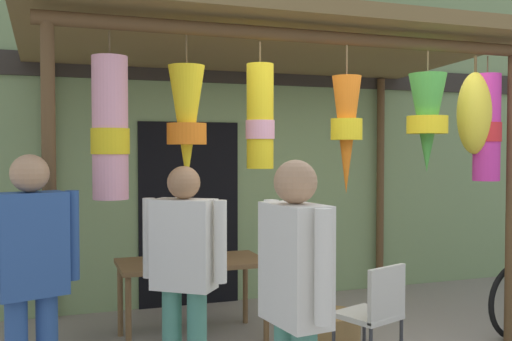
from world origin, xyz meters
TOP-DOWN VIEW (x-y plane):
  - shop_facade at (-0.00, 2.34)m, footprint 10.68×0.29m
  - market_stall_canopy at (-0.31, 0.85)m, footprint 4.29×2.64m
  - display_table at (-1.06, 1.07)m, footprint 1.30×0.69m
  - flower_heap_on_table at (-1.11, 1.14)m, footprint 0.66×0.46m
  - folding_chair at (0.05, -0.22)m, footprint 0.51×0.51m
  - wicker_basket_spare at (0.07, 0.56)m, footprint 0.52×0.52m
  - vendor_in_orange at (-1.43, -0.28)m, footprint 0.49×0.42m
  - customer_foreground at (-2.36, -0.30)m, footprint 0.57×0.34m
  - passerby_at_right at (-1.08, -1.30)m, footprint 0.27×0.59m

SIDE VIEW (x-z plane):
  - wicker_basket_spare at x=0.07m, z-range 0.00..0.26m
  - folding_chair at x=0.05m, z-range 0.08..0.92m
  - display_table at x=-1.06m, z-range 0.28..0.99m
  - flower_heap_on_table at x=-1.11m, z-range 0.71..0.81m
  - vendor_in_orange at x=-1.43m, z-range 0.14..1.73m
  - passerby_at_right at x=-1.08m, z-range 0.15..1.80m
  - customer_foreground at x=-2.36m, z-range 0.15..1.83m
  - shop_facade at x=0.00m, z-range 0.00..4.11m
  - market_stall_canopy at x=-0.31m, z-range 1.04..3.83m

